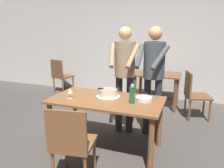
{
  "coord_description": "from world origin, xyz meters",
  "views": [
    {
      "loc": [
        1.07,
        -2.64,
        1.68
      ],
      "look_at": [
        -0.01,
        0.26,
        0.9
      ],
      "focal_mm": 35.01,
      "sensor_mm": 36.0,
      "label": 1
    }
  ],
  "objects_px": {
    "water_bottle": "(132,95)",
    "chair_near_side": "(71,142)",
    "main_dining_table": "(106,107)",
    "background_chair_0": "(194,93)",
    "cake_on_platter": "(108,93)",
    "person_standing_beside": "(154,70)",
    "background_chair_1": "(61,75)",
    "cake_knife": "(103,89)",
    "person_cutting_cake": "(125,69)",
    "wine_glass_near": "(70,91)",
    "plate_stack": "(144,99)",
    "background_table": "(157,81)"
  },
  "relations": [
    {
      "from": "person_standing_beside",
      "to": "cake_on_platter",
      "type": "bearing_deg",
      "value": -134.62
    },
    {
      "from": "cake_on_platter",
      "to": "person_standing_beside",
      "type": "distance_m",
      "value": 0.8
    },
    {
      "from": "person_standing_beside",
      "to": "background_table",
      "type": "xyz_separation_m",
      "value": [
        -0.16,
        1.43,
        -0.5
      ]
    },
    {
      "from": "wine_glass_near",
      "to": "background_table",
      "type": "xyz_separation_m",
      "value": [
        0.85,
        2.22,
        -0.28
      ]
    },
    {
      "from": "main_dining_table",
      "to": "background_chair_1",
      "type": "xyz_separation_m",
      "value": [
        -2.23,
        2.26,
        -0.14
      ]
    },
    {
      "from": "cake_on_platter",
      "to": "person_cutting_cake",
      "type": "height_order",
      "value": "person_cutting_cake"
    },
    {
      "from": "cake_on_platter",
      "to": "background_chair_0",
      "type": "relative_size",
      "value": 0.38
    },
    {
      "from": "cake_on_platter",
      "to": "background_chair_1",
      "type": "relative_size",
      "value": 0.38
    },
    {
      "from": "water_bottle",
      "to": "background_chair_0",
      "type": "relative_size",
      "value": 0.28
    },
    {
      "from": "main_dining_table",
      "to": "cake_on_platter",
      "type": "bearing_deg",
      "value": 96.85
    },
    {
      "from": "cake_knife",
      "to": "water_bottle",
      "type": "relative_size",
      "value": 1.04
    },
    {
      "from": "cake_on_platter",
      "to": "background_chair_0",
      "type": "height_order",
      "value": "background_chair_0"
    },
    {
      "from": "cake_knife",
      "to": "chair_near_side",
      "type": "distance_m",
      "value": 0.94
    },
    {
      "from": "background_chair_0",
      "to": "water_bottle",
      "type": "bearing_deg",
      "value": -114.53
    },
    {
      "from": "person_standing_beside",
      "to": "background_chair_0",
      "type": "xyz_separation_m",
      "value": [
        0.63,
        1.0,
        -0.58
      ]
    },
    {
      "from": "cake_on_platter",
      "to": "background_table",
      "type": "distance_m",
      "value": 2.02
    },
    {
      "from": "plate_stack",
      "to": "background_chair_1",
      "type": "bearing_deg",
      "value": 141.87
    },
    {
      "from": "person_standing_beside",
      "to": "background_table",
      "type": "distance_m",
      "value": 1.52
    },
    {
      "from": "water_bottle",
      "to": "background_chair_1",
      "type": "bearing_deg",
      "value": 138.59
    },
    {
      "from": "background_chair_0",
      "to": "main_dining_table",
      "type": "bearing_deg",
      "value": -124.78
    },
    {
      "from": "cake_knife",
      "to": "chair_near_side",
      "type": "xyz_separation_m",
      "value": [
        -0.02,
        -0.87,
        -0.37
      ]
    },
    {
      "from": "cake_knife",
      "to": "background_table",
      "type": "height_order",
      "value": "cake_knife"
    },
    {
      "from": "person_standing_beside",
      "to": "chair_near_side",
      "type": "xyz_separation_m",
      "value": [
        -0.61,
        -1.43,
        -0.58
      ]
    },
    {
      "from": "person_standing_beside",
      "to": "background_chair_0",
      "type": "bearing_deg",
      "value": 57.94
    },
    {
      "from": "wine_glass_near",
      "to": "person_standing_beside",
      "type": "height_order",
      "value": "person_standing_beside"
    },
    {
      "from": "main_dining_table",
      "to": "cake_on_platter",
      "type": "xyz_separation_m",
      "value": [
        -0.01,
        0.11,
        0.17
      ]
    },
    {
      "from": "plate_stack",
      "to": "background_chair_0",
      "type": "distance_m",
      "value": 1.68
    },
    {
      "from": "water_bottle",
      "to": "background_chair_0",
      "type": "height_order",
      "value": "water_bottle"
    },
    {
      "from": "background_chair_0",
      "to": "background_table",
      "type": "bearing_deg",
      "value": 151.08
    },
    {
      "from": "wine_glass_near",
      "to": "person_standing_beside",
      "type": "relative_size",
      "value": 0.08
    },
    {
      "from": "main_dining_table",
      "to": "background_chair_0",
      "type": "distance_m",
      "value": 2.01
    },
    {
      "from": "main_dining_table",
      "to": "chair_near_side",
      "type": "xyz_separation_m",
      "value": [
        -0.1,
        -0.78,
        -0.14
      ]
    },
    {
      "from": "main_dining_table",
      "to": "person_cutting_cake",
      "type": "relative_size",
      "value": 0.9
    },
    {
      "from": "water_bottle",
      "to": "background_table",
      "type": "xyz_separation_m",
      "value": [
        -0.01,
        2.12,
        -0.29
      ]
    },
    {
      "from": "person_cutting_cake",
      "to": "background_chair_1",
      "type": "distance_m",
      "value": 2.88
    },
    {
      "from": "cake_on_platter",
      "to": "background_table",
      "type": "bearing_deg",
      "value": 79.25
    },
    {
      "from": "water_bottle",
      "to": "background_chair_1",
      "type": "distance_m",
      "value": 3.49
    },
    {
      "from": "plate_stack",
      "to": "background_chair_0",
      "type": "xyz_separation_m",
      "value": [
        0.65,
        1.53,
        -0.28
      ]
    },
    {
      "from": "wine_glass_near",
      "to": "background_chair_1",
      "type": "xyz_separation_m",
      "value": [
        -1.74,
        2.39,
        -0.36
      ]
    },
    {
      "from": "main_dining_table",
      "to": "cake_knife",
      "type": "relative_size",
      "value": 5.92
    },
    {
      "from": "cake_knife",
      "to": "background_table",
      "type": "xyz_separation_m",
      "value": [
        0.44,
        2.0,
        -0.29
      ]
    },
    {
      "from": "person_cutting_cake",
      "to": "main_dining_table",
      "type": "bearing_deg",
      "value": -96.17
    },
    {
      "from": "water_bottle",
      "to": "chair_near_side",
      "type": "xyz_separation_m",
      "value": [
        -0.47,
        -0.75,
        -0.37
      ]
    },
    {
      "from": "cake_on_platter",
      "to": "wine_glass_near",
      "type": "distance_m",
      "value": 0.53
    },
    {
      "from": "cake_knife",
      "to": "background_table",
      "type": "relative_size",
      "value": 0.26
    },
    {
      "from": "wine_glass_near",
      "to": "main_dining_table",
      "type": "bearing_deg",
      "value": 15.85
    },
    {
      "from": "person_standing_beside",
      "to": "background_chair_1",
      "type": "relative_size",
      "value": 1.91
    },
    {
      "from": "chair_near_side",
      "to": "background_chair_0",
      "type": "bearing_deg",
      "value": 62.97
    },
    {
      "from": "cake_on_platter",
      "to": "person_cutting_cake",
      "type": "distance_m",
      "value": 0.58
    },
    {
      "from": "main_dining_table",
      "to": "background_chair_0",
      "type": "height_order",
      "value": "background_chair_0"
    }
  ]
}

